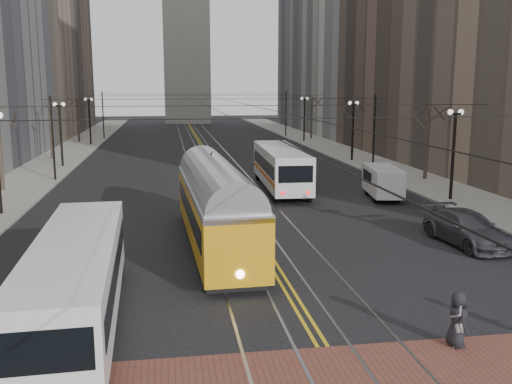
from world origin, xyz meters
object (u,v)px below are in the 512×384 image
object	(u,v)px
sedan_parked	(467,228)
pedestrian_b	(457,319)
streetcar	(216,214)
pedestrian_a	(457,319)
sedan_silver	(286,163)
sedan_grey	(286,180)
rear_bus	(281,169)
cargo_van	(383,183)
transit_bus	(77,283)

from	to	relation	value
sedan_parked	pedestrian_b	size ratio (longest dim) A/B	3.36
streetcar	pedestrian_a	xyz separation A→B (m)	(5.86, -11.22, -0.76)
sedan_silver	sedan_grey	bearing A→B (deg)	-95.40
rear_bus	sedan_silver	distance (m)	8.25
rear_bus	pedestrian_a	world-z (taller)	rear_bus
rear_bus	pedestrian_b	world-z (taller)	rear_bus
rear_bus	sedan_parked	xyz separation A→B (m)	(5.80, -15.35, -0.73)
streetcar	sedan_parked	world-z (taller)	streetcar
rear_bus	sedan_silver	xyz separation A→B (m)	(2.04, 7.96, -0.66)
streetcar	pedestrian_b	world-z (taller)	streetcar
cargo_van	sedan_parked	xyz separation A→B (m)	(-0.20, -11.20, -0.27)
sedan_grey	sedan_silver	distance (m)	8.62
sedan_grey	sedan_silver	world-z (taller)	sedan_silver
transit_bus	sedan_silver	xyz separation A→B (m)	(12.75, 30.17, -0.55)
sedan_parked	pedestrian_a	size ratio (longest dim) A/B	3.32
pedestrian_b	transit_bus	bearing A→B (deg)	-92.38
transit_bus	streetcar	xyz separation A→B (m)	(4.92, 8.21, 0.17)
transit_bus	rear_bus	distance (m)	24.66
sedan_grey	sedan_parked	size ratio (longest dim) A/B	0.85
sedan_grey	transit_bus	bearing A→B (deg)	-112.26
sedan_silver	sedan_parked	size ratio (longest dim) A/B	0.97
pedestrian_b	sedan_parked	bearing A→B (deg)	163.02
streetcar	sedan_silver	distance (m)	23.33
streetcar	sedan_grey	size ratio (longest dim) A/B	2.95
sedan_silver	pedestrian_a	world-z (taller)	sedan_silver
streetcar	sedan_parked	xyz separation A→B (m)	(11.60, -1.35, -0.80)
transit_bus	sedan_silver	distance (m)	32.76
sedan_grey	pedestrian_a	world-z (taller)	pedestrian_a
transit_bus	sedan_grey	size ratio (longest dim) A/B	2.49
rear_bus	sedan_grey	bearing A→B (deg)	-55.61
sedan_parked	transit_bus	bearing A→B (deg)	-162.28
cargo_van	sedan_grey	xyz separation A→B (m)	(-5.70, 3.67, -0.27)
sedan_grey	sedan_parked	distance (m)	15.86
sedan_silver	pedestrian_b	bearing A→B (deg)	-87.24
sedan_grey	streetcar	bearing A→B (deg)	-109.66
transit_bus	cargo_van	xyz separation A→B (m)	(16.73, 18.06, -0.36)
transit_bus	streetcar	size ratio (longest dim) A/B	0.84
sedan_grey	sedan_parked	world-z (taller)	sedan_parked
cargo_van	pedestrian_b	distance (m)	21.90
rear_bus	pedestrian_b	xyz separation A→B (m)	(0.06, -25.22, -0.70)
rear_bus	sedan_grey	size ratio (longest dim) A/B	2.56
transit_bus	cargo_van	world-z (taller)	transit_bus
streetcar	sedan_silver	bearing A→B (deg)	68.14
streetcar	rear_bus	xyz separation A→B (m)	(5.80, 14.00, -0.06)
sedan_parked	pedestrian_a	bearing A→B (deg)	-125.01
sedan_grey	pedestrian_b	bearing A→B (deg)	-85.93
streetcar	transit_bus	bearing A→B (deg)	-123.17
streetcar	pedestrian_a	distance (m)	12.68
sedan_silver	sedan_parked	bearing A→B (deg)	-74.64
sedan_grey	sedan_silver	xyz separation A→B (m)	(1.73, 8.45, 0.08)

